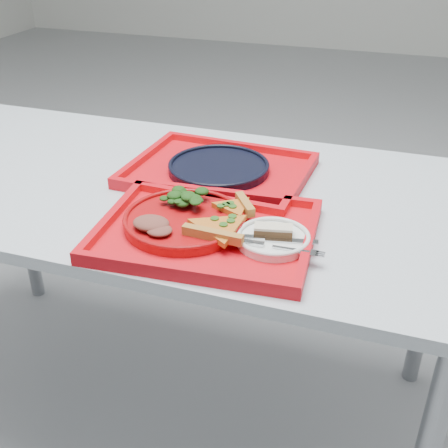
{
  "coord_description": "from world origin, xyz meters",
  "views": [
    {
      "loc": [
        0.57,
        -1.17,
        1.37
      ],
      "look_at": [
        0.24,
        -0.2,
        0.78
      ],
      "focal_mm": 45.0,
      "sensor_mm": 36.0,
      "label": 1
    }
  ],
  "objects_px": {
    "tray_main": "(207,234)",
    "tray_far": "(219,173)",
    "dessert_bar": "(273,230)",
    "dinner_plate": "(184,221)",
    "navy_plate": "(219,168)"
  },
  "relations": [
    {
      "from": "dinner_plate",
      "to": "tray_main",
      "type": "bearing_deg",
      "value": -10.3
    },
    {
      "from": "tray_main",
      "to": "navy_plate",
      "type": "bearing_deg",
      "value": 100.25
    },
    {
      "from": "tray_far",
      "to": "dessert_bar",
      "type": "bearing_deg",
      "value": -50.48
    },
    {
      "from": "dinner_plate",
      "to": "navy_plate",
      "type": "xyz_separation_m",
      "value": [
        -0.02,
        0.29,
        -0.0
      ]
    },
    {
      "from": "tray_main",
      "to": "tray_far",
      "type": "height_order",
      "value": "same"
    },
    {
      "from": "tray_main",
      "to": "dinner_plate",
      "type": "xyz_separation_m",
      "value": [
        -0.06,
        0.01,
        0.02
      ]
    },
    {
      "from": "dessert_bar",
      "to": "tray_far",
      "type": "bearing_deg",
      "value": 114.89
    },
    {
      "from": "tray_main",
      "to": "dessert_bar",
      "type": "bearing_deg",
      "value": -0.79
    },
    {
      "from": "dinner_plate",
      "to": "navy_plate",
      "type": "bearing_deg",
      "value": 94.1
    },
    {
      "from": "navy_plate",
      "to": "dessert_bar",
      "type": "relative_size",
      "value": 3.14
    },
    {
      "from": "tray_far",
      "to": "dessert_bar",
      "type": "xyz_separation_m",
      "value": [
        0.22,
        -0.29,
        0.03
      ]
    },
    {
      "from": "tray_main",
      "to": "tray_far",
      "type": "xyz_separation_m",
      "value": [
        -0.08,
        0.3,
        0.0
      ]
    },
    {
      "from": "tray_main",
      "to": "dinner_plate",
      "type": "height_order",
      "value": "dinner_plate"
    },
    {
      "from": "tray_main",
      "to": "navy_plate",
      "type": "xyz_separation_m",
      "value": [
        -0.08,
        0.3,
        0.01
      ]
    },
    {
      "from": "dessert_bar",
      "to": "tray_main",
      "type": "bearing_deg",
      "value": 171.13
    }
  ]
}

